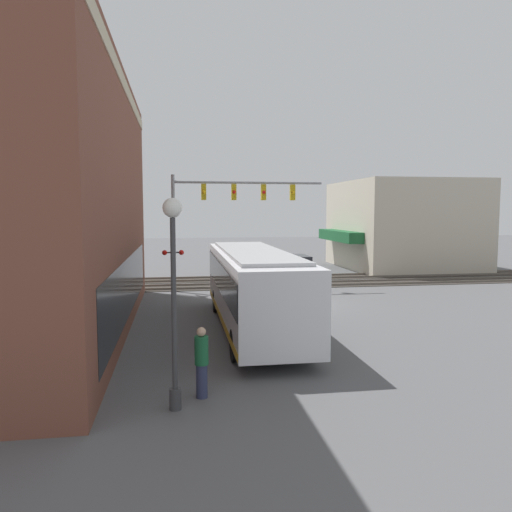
{
  "coord_description": "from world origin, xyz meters",
  "views": [
    {
      "loc": [
        -23.56,
        5.65,
        4.59
      ],
      "look_at": [
        4.2,
        1.25,
        2.01
      ],
      "focal_mm": 35.0,
      "sensor_mm": 36.0,
      "label": 1
    }
  ],
  "objects": [
    {
      "name": "ground_plane",
      "position": [
        0.0,
        0.0,
        0.0
      ],
      "size": [
        120.0,
        120.0,
        0.0
      ],
      "primitive_type": "plane",
      "color": "#565659"
    },
    {
      "name": "shop_building",
      "position": [
        13.95,
        -12.08,
        3.42
      ],
      "size": [
        10.94,
        10.42,
        6.86
      ],
      "color": "beige",
      "rests_on": "ground"
    },
    {
      "name": "city_bus",
      "position": [
        -4.91,
        2.8,
        1.71
      ],
      "size": [
        11.48,
        2.59,
        3.08
      ],
      "color": "silver",
      "rests_on": "ground"
    },
    {
      "name": "traffic_signal_gantry",
      "position": [
        4.75,
        2.98,
        5.0
      ],
      "size": [
        0.42,
        8.63,
        6.56
      ],
      "color": "gray",
      "rests_on": "ground"
    },
    {
      "name": "crossing_signal",
      "position": [
        3.81,
        5.89,
        2.3
      ],
      "size": [
        1.41,
        1.18,
        3.81
      ],
      "color": "gray",
      "rests_on": "ground"
    },
    {
      "name": "streetlamp",
      "position": [
        -12.25,
        5.75,
        2.91
      ],
      "size": [
        0.44,
        0.44,
        4.87
      ],
      "color": "#38383A",
      "rests_on": "ground"
    },
    {
      "name": "rail_track_near",
      "position": [
        6.0,
        0.0,
        0.03
      ],
      "size": [
        2.6,
        60.0,
        0.15
      ],
      "color": "#332D28",
      "rests_on": "ground"
    },
    {
      "name": "rail_track_far",
      "position": [
        9.2,
        0.0,
        0.03
      ],
      "size": [
        2.6,
        60.0,
        0.15
      ],
      "color": "#332D28",
      "rests_on": "ground"
    },
    {
      "name": "parked_car_silver",
      "position": [
        10.6,
        -2.6,
        0.67
      ],
      "size": [
        4.89,
        1.82,
        1.43
      ],
      "color": "#B7B7BC",
      "rests_on": "ground"
    },
    {
      "name": "pedestrian_by_lamp",
      "position": [
        -11.61,
        5.1,
        0.9
      ],
      "size": [
        0.34,
        0.34,
        1.76
      ],
      "color": "#2D3351",
      "rests_on": "ground"
    }
  ]
}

